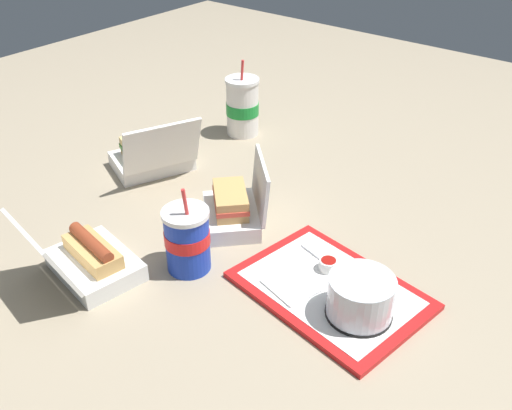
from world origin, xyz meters
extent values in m
plane|color=gray|center=(0.00, 0.00, 0.00)|extent=(3.20, 3.20, 0.00)
cube|color=red|center=(0.28, -0.07, 0.01)|extent=(0.41, 0.32, 0.01)
cube|color=white|center=(0.28, -0.07, 0.01)|extent=(0.36, 0.27, 0.00)
cylinder|color=black|center=(0.37, -0.10, 0.02)|extent=(0.13, 0.13, 0.01)
cylinder|color=#BC7084|center=(0.37, -0.10, 0.05)|extent=(0.10, 0.10, 0.06)
cylinder|color=silver|center=(0.37, -0.10, 0.06)|extent=(0.13, 0.13, 0.08)
cylinder|color=white|center=(0.25, -0.02, 0.03)|extent=(0.04, 0.04, 0.02)
cylinder|color=#9E140F|center=(0.25, -0.02, 0.04)|extent=(0.03, 0.03, 0.01)
cube|color=white|center=(0.22, -0.11, 0.02)|extent=(0.12, 0.12, 0.00)
cube|color=white|center=(0.21, 0.00, 0.02)|extent=(0.11, 0.04, 0.00)
cube|color=white|center=(-0.39, 0.07, 0.02)|extent=(0.22, 0.25, 0.04)
cube|color=white|center=(-0.30, 0.03, 0.11)|extent=(0.14, 0.21, 0.14)
cube|color=#DBB770|center=(-0.39, 0.07, 0.05)|extent=(0.14, 0.17, 0.02)
cube|color=#4C933D|center=(-0.39, 0.07, 0.07)|extent=(0.14, 0.17, 0.01)
cube|color=#DBB770|center=(-0.39, 0.07, 0.08)|extent=(0.14, 0.17, 0.02)
cube|color=white|center=(-0.04, -0.01, 0.02)|extent=(0.22, 0.22, 0.04)
cube|color=white|center=(0.01, 0.05, 0.10)|extent=(0.15, 0.14, 0.12)
cube|color=tan|center=(-0.04, -0.01, 0.05)|extent=(0.14, 0.14, 0.02)
cube|color=#D64C38|center=(-0.04, -0.01, 0.07)|extent=(0.15, 0.15, 0.01)
cube|color=tan|center=(-0.04, -0.01, 0.08)|extent=(0.14, 0.14, 0.02)
cube|color=white|center=(-0.14, -0.33, 0.02)|extent=(0.21, 0.17, 0.04)
cube|color=white|center=(-0.16, -0.42, 0.11)|extent=(0.20, 0.09, 0.13)
cube|color=tan|center=(-0.14, -0.33, 0.06)|extent=(0.16, 0.09, 0.03)
cylinder|color=brown|center=(-0.14, -0.33, 0.08)|extent=(0.15, 0.05, 0.03)
cylinder|color=yellow|center=(-0.14, -0.33, 0.09)|extent=(0.13, 0.03, 0.01)
cylinder|color=#1938B7|center=(0.00, -0.19, 0.07)|extent=(0.09, 0.09, 0.13)
cylinder|color=red|center=(0.00, -0.19, 0.08)|extent=(0.10, 0.10, 0.03)
cylinder|color=white|center=(0.00, -0.19, 0.14)|extent=(0.10, 0.10, 0.01)
cylinder|color=red|center=(0.01, -0.20, 0.17)|extent=(0.01, 0.01, 0.06)
cylinder|color=white|center=(-0.33, 0.39, 0.08)|extent=(0.10, 0.10, 0.17)
cylinder|color=#198C33|center=(-0.33, 0.39, 0.08)|extent=(0.10, 0.10, 0.04)
cylinder|color=white|center=(-0.33, 0.39, 0.17)|extent=(0.10, 0.10, 0.01)
cylinder|color=red|center=(-0.33, 0.39, 0.21)|extent=(0.01, 0.01, 0.06)
camera|label=1|loc=(0.72, -0.85, 0.78)|focal=40.00mm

